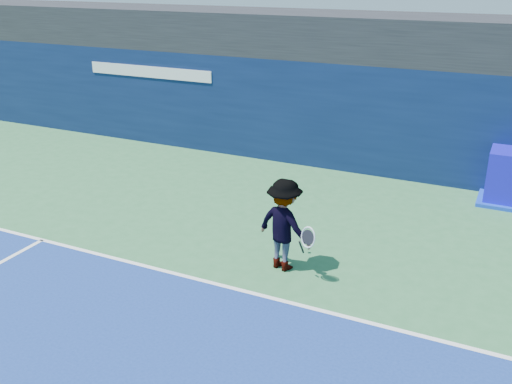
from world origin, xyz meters
TOP-DOWN VIEW (x-y plane):
  - baseline at (0.00, 3.00)m, footprint 24.00×0.10m
  - stadium_band at (0.00, 11.50)m, footprint 36.00×3.00m
  - back_wall_assembly at (-0.00, 10.50)m, footprint 36.00×1.03m
  - equipment_cart at (3.84, 9.57)m, footprint 1.39×1.39m
  - tennis_player at (0.10, 4.12)m, footprint 1.41×0.97m
  - tennis_ball at (-0.14, 4.54)m, footprint 0.07×0.07m

SIDE VIEW (x-z plane):
  - baseline at x=0.00m, z-range 0.01..0.01m
  - equipment_cart at x=3.84m, z-range -0.06..1.27m
  - tennis_player at x=0.10m, z-range 0.00..1.81m
  - tennis_ball at x=-0.14m, z-range 1.16..1.23m
  - back_wall_assembly at x=0.00m, z-range 0.00..3.00m
  - stadium_band at x=0.00m, z-range 3.00..4.20m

